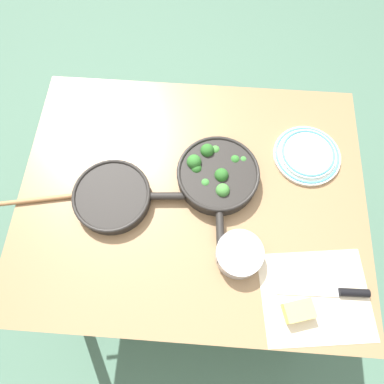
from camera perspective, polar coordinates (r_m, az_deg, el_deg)
ground_plane at (r=1.82m, az=0.00°, el=-9.08°), size 14.00×14.00×0.00m
dining_table_red at (r=1.19m, az=0.00°, el=-1.91°), size 1.13×0.89×0.73m
skillet_broccoli at (r=1.11m, az=4.25°, el=2.83°), size 0.27×0.42×0.08m
skillet_eggs at (r=1.11m, az=-13.01°, el=-0.74°), size 0.36×0.25×0.04m
wooden_spoon at (r=1.17m, az=-19.43°, el=-0.60°), size 0.39×0.10×0.02m
parchment_sheet at (r=1.10m, az=19.87°, el=-16.06°), size 0.34×0.30×0.00m
grater_knife at (r=1.11m, az=22.90°, el=-15.09°), size 0.26×0.03×0.02m
cheese_block at (r=1.06m, az=17.33°, el=-18.37°), size 0.09×0.08×0.04m
dinner_plate_stack at (r=1.22m, az=18.66°, el=5.95°), size 0.23×0.23×0.03m
prep_bowl_steel at (r=1.04m, az=7.85°, el=-10.25°), size 0.14×0.14×0.06m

